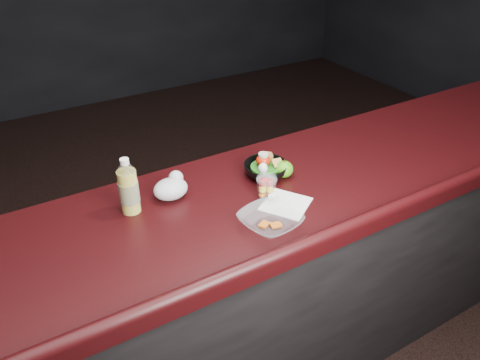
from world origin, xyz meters
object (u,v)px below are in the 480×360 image
object	(u,v)px
snack_bowl	(265,169)
takeout_bowl	(270,221)
fruit_cup	(267,186)
green_apple	(284,169)
lemonade_bottle	(129,190)

from	to	relation	value
snack_bowl	takeout_bowl	bearing A→B (deg)	-120.29
fruit_cup	green_apple	distance (m)	0.18
lemonade_bottle	takeout_bowl	size ratio (longest dim) A/B	0.91
takeout_bowl	green_apple	bearing A→B (deg)	47.09
lemonade_bottle	fruit_cup	size ratio (longest dim) A/B	1.94
fruit_cup	takeout_bowl	size ratio (longest dim) A/B	0.47
green_apple	takeout_bowl	distance (m)	0.34
fruit_cup	snack_bowl	distance (m)	0.17
green_apple	snack_bowl	world-z (taller)	snack_bowl
fruit_cup	takeout_bowl	bearing A→B (deg)	-118.56
snack_bowl	takeout_bowl	xyz separation A→B (m)	(-0.17, -0.29, -0.01)
lemonade_bottle	green_apple	world-z (taller)	lemonade_bottle
fruit_cup	snack_bowl	size ratio (longest dim) A/B	0.53
fruit_cup	green_apple	xyz separation A→B (m)	(0.15, 0.10, -0.02)
fruit_cup	green_apple	size ratio (longest dim) A/B	1.43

